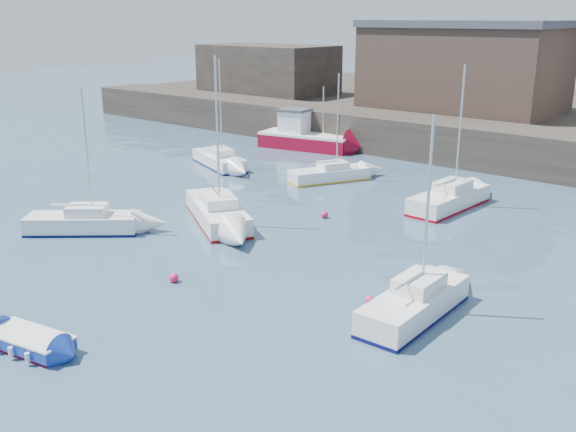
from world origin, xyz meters
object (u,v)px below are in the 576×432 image
Objects in this scene: sailboat_a at (83,222)px; sailboat_e at (219,160)px; blue_dinghy at (29,341)px; buoy_far at (324,218)px; sailboat_f at (449,199)px; buoy_near at (174,282)px; sailboat_c at (415,303)px; sailboat_b at (217,212)px; sailboat_h at (330,174)px; fishing_boat at (304,136)px; buoy_mid at (369,304)px.

sailboat_a is 0.95× the size of sailboat_e.
sailboat_a reaches higher than blue_dinghy.
sailboat_f is at bearing 54.51° from buoy_far.
blue_dinghy is 0.41× the size of sailboat_f.
buoy_near is (-0.75, 6.89, -0.33)m from blue_dinghy.
sailboat_c is (18.06, 2.26, 0.05)m from sailboat_a.
sailboat_b is 1.09× the size of sailboat_f.
blue_dinghy is 27.81m from sailboat_e.
sailboat_c is at bearing -44.96° from sailboat_h.
buoy_far is (-4.42, -6.21, -0.57)m from sailboat_f.
fishing_boat is 1.17× the size of sailboat_h.
sailboat_e reaches higher than buoy_far.
fishing_boat is at bearing 137.45° from sailboat_h.
sailboat_h is at bearing 174.94° from sailboat_f.
buoy_near is (8.65, -1.32, -0.52)m from sailboat_a.
blue_dinghy is 0.37× the size of sailboat_b.
sailboat_a is at bearing -172.88° from sailboat_c.
buoy_mid is at bearing 24.75° from buoy_near.
buoy_mid is at bearing 7.55° from sailboat_a.
buoy_near is at bearing -56.74° from sailboat_b.
sailboat_b is 25.34× the size of buoy_mid.
blue_dinghy reaches higher than buoy_far.
buoy_mid is (12.08, -3.51, -0.58)m from sailboat_b.
sailboat_c is at bearing 50.40° from blue_dinghy.
buoy_far is (4.81, -7.02, -0.47)m from sailboat_h.
sailboat_f is at bearing -25.78° from fishing_boat.
blue_dinghy is 0.45× the size of sailboat_a.
sailboat_a is 1.04× the size of sailboat_h.
sailboat_h is (8.38, -7.69, -0.55)m from fishing_boat.
sailboat_h is 19.10m from buoy_near.
sailboat_c is at bearing -44.11° from fishing_boat.
buoy_near is (-3.88, -17.50, -0.57)m from sailboat_f.
sailboat_c is at bearing 3.47° from buoy_mid.
buoy_near is 1.17× the size of buoy_mid.
sailboat_e is 0.96× the size of sailboat_f.
buoy_far reaches higher than buoy_mid.
sailboat_b is 14.39m from sailboat_c.
sailboat_f is at bearing 111.64° from sailboat_c.
sailboat_h is at bearing 124.42° from buoy_far.
sailboat_e is 21.83m from buoy_near.
blue_dinghy is 24.59m from sailboat_f.
sailboat_a is (5.09, -24.69, -0.50)m from fishing_boat.
sailboat_f is (3.13, 24.39, 0.25)m from blue_dinghy.
sailboat_c reaches higher than blue_dinghy.
blue_dinghy is 0.44× the size of sailboat_c.
sailboat_b reaches higher than buoy_near.
fishing_boat reaches higher than blue_dinghy.
sailboat_h is 17.35× the size of buoy_far.
sailboat_a is 18.20m from sailboat_c.
buoy_far is (-8.06, 7.84, 0.00)m from buoy_mid.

